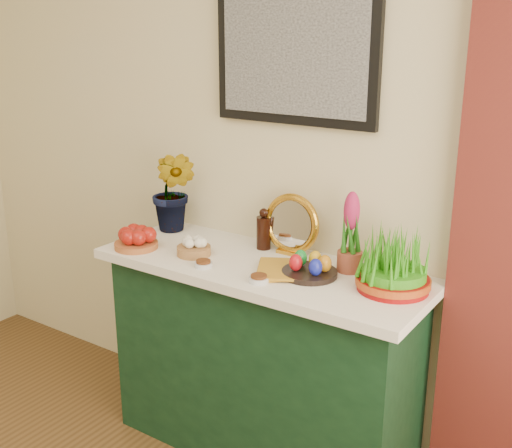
% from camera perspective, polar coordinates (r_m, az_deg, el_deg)
% --- Properties ---
extents(sideboard, '(1.30, 0.45, 0.85)m').
position_cam_1_polar(sideboard, '(2.83, 0.58, -12.31)').
color(sideboard, '#13361D').
rests_on(sideboard, ground).
extents(tablecloth, '(1.40, 0.55, 0.04)m').
position_cam_1_polar(tablecloth, '(2.63, 0.61, -3.88)').
color(tablecloth, silver).
rests_on(tablecloth, sideboard).
extents(hyacinth_green, '(0.29, 0.26, 0.51)m').
position_cam_1_polar(hyacinth_green, '(2.98, -7.35, 4.07)').
color(hyacinth_green, '#226A16').
rests_on(hyacinth_green, tablecloth).
extents(apple_bowl, '(0.23, 0.23, 0.10)m').
position_cam_1_polar(apple_bowl, '(2.83, -10.63, -1.34)').
color(apple_bowl, '#A5572B').
rests_on(apple_bowl, tablecloth).
extents(garlic_basket, '(0.19, 0.19, 0.08)m').
position_cam_1_polar(garlic_basket, '(2.72, -5.56, -2.09)').
color(garlic_basket, '#A17541').
rests_on(garlic_basket, tablecloth).
extents(vinegar_cruet, '(0.06, 0.06, 0.18)m').
position_cam_1_polar(vinegar_cruet, '(2.77, 0.68, -0.62)').
color(vinegar_cruet, black).
rests_on(vinegar_cruet, tablecloth).
extents(mirror, '(0.26, 0.07, 0.26)m').
position_cam_1_polar(mirror, '(2.71, 3.17, -0.06)').
color(mirror, gold).
rests_on(mirror, tablecloth).
extents(book, '(0.24, 0.27, 0.03)m').
position_cam_1_polar(book, '(2.53, 0.12, -3.96)').
color(book, '#BA8420').
rests_on(book, tablecloth).
extents(spice_dish_left, '(0.07, 0.07, 0.03)m').
position_cam_1_polar(spice_dish_left, '(2.59, -4.69, -3.56)').
color(spice_dish_left, silver).
rests_on(spice_dish_left, tablecloth).
extents(spice_dish_right, '(0.08, 0.08, 0.03)m').
position_cam_1_polar(spice_dish_right, '(2.43, 0.25, -4.90)').
color(spice_dish_right, silver).
rests_on(spice_dish_right, tablecloth).
extents(egg_plate, '(0.27, 0.27, 0.09)m').
position_cam_1_polar(egg_plate, '(2.50, 4.81, -3.91)').
color(egg_plate, black).
rests_on(egg_plate, tablecloth).
extents(hyacinth_pink, '(0.10, 0.10, 0.32)m').
position_cam_1_polar(hyacinth_pink, '(2.52, 8.41, -1.05)').
color(hyacinth_pink, '#9A4933').
rests_on(hyacinth_pink, tablecloth).
extents(wheatgrass_sabzeh, '(0.28, 0.28, 0.22)m').
position_cam_1_polar(wheatgrass_sabzeh, '(2.39, 12.18, -3.57)').
color(wheatgrass_sabzeh, maroon).
rests_on(wheatgrass_sabzeh, tablecloth).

